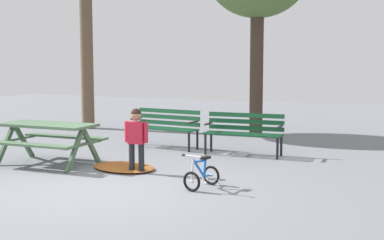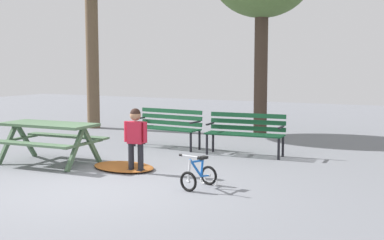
# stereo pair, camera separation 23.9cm
# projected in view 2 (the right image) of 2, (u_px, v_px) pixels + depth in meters

# --- Properties ---
(ground) EXTENTS (36.00, 36.00, 0.00)m
(ground) POSITION_uv_depth(u_px,v_px,m) (94.00, 188.00, 7.77)
(ground) COLOR slate
(picnic_table) EXTENTS (1.87, 1.44, 0.79)m
(picnic_table) POSITION_uv_depth(u_px,v_px,m) (49.00, 132.00, 9.62)
(picnic_table) COLOR #4C6B4C
(picnic_table) RESTS_ON ground
(park_bench_far_left) EXTENTS (1.63, 0.57, 0.85)m
(park_bench_far_left) POSITION_uv_depth(u_px,v_px,m) (168.00, 125.00, 11.47)
(park_bench_far_left) COLOR #144728
(park_bench_far_left) RESTS_ON ground
(park_bench_left) EXTENTS (1.63, 0.58, 0.85)m
(park_bench_left) POSITION_uv_depth(u_px,v_px,m) (246.00, 130.00, 10.52)
(park_bench_left) COLOR #144728
(park_bench_left) RESTS_ON ground
(child_standing) EXTENTS (0.42, 0.20, 1.11)m
(child_standing) POSITION_uv_depth(u_px,v_px,m) (136.00, 135.00, 8.79)
(child_standing) COLOR black
(child_standing) RESTS_ON ground
(kids_bicycle) EXTENTS (0.44, 0.60, 0.54)m
(kids_bicycle) POSITION_uv_depth(u_px,v_px,m) (199.00, 175.00, 7.75)
(kids_bicycle) COLOR black
(kids_bicycle) RESTS_ON ground
(leaf_pile) EXTENTS (1.41, 1.13, 0.07)m
(leaf_pile) POSITION_uv_depth(u_px,v_px,m) (124.00, 167.00, 9.22)
(leaf_pile) COLOR #9E5623
(leaf_pile) RESTS_ON ground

